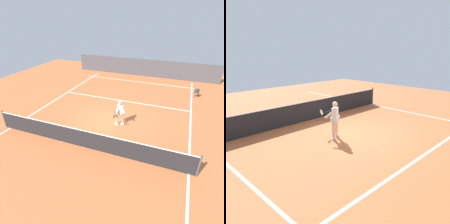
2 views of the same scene
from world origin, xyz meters
The scene contains 7 objects.
ground_plane centered at (0.00, 0.00, 0.00)m, with size 27.38×27.38×0.00m, color #C66638.
service_line_marking centered at (0.00, -3.16, 0.00)m, with size 9.95×0.10×0.01m, color white.
sideline_left_marking centered at (-4.98, 0.00, 0.00)m, with size 0.10×19.06×0.01m, color white.
sideline_right_marking centered at (4.98, 0.00, 0.00)m, with size 0.10×19.06×0.01m, color white.
court_net centered at (0.00, 2.95, 0.52)m, with size 10.63×0.08×1.10m.
tennis_player centered at (-0.92, 0.22, 0.85)m, with size 0.68×1.13×1.55m.
tennis_ball_near centered at (1.72, 2.03, 0.03)m, with size 0.07×0.07×0.07m, color #D1E533.
Camera 2 is at (-7.23, -6.33, 3.58)m, focal length 37.42 mm.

